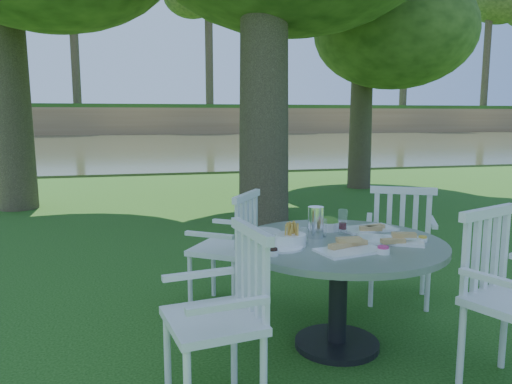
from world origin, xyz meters
TOP-DOWN VIEW (x-y plane):
  - ground at (0.00, 0.00)m, footprint 140.00×140.00m
  - table at (0.23, -1.17)m, footprint 1.36×1.36m
  - chair_ne at (1.00, -0.58)m, footprint 0.65×0.64m
  - chair_nw at (-0.31, -0.36)m, footprint 0.63×0.64m
  - chair_sw at (-0.59, -1.70)m, footprint 0.53×0.55m
  - chair_se at (0.93, -1.83)m, footprint 0.65×0.63m
  - tableware at (0.16, -1.11)m, footprint 1.12×0.88m
  - river at (0.00, 23.00)m, footprint 100.00×28.00m
  - far_bank at (0.28, 41.12)m, footprint 100.00×18.00m

SIDE VIEW (x-z plane):
  - ground at x=0.00m, z-range 0.00..0.00m
  - river at x=0.00m, z-range -0.06..0.06m
  - chair_nw at x=-0.31m, z-range 0.08..1.02m
  - chair_sw at x=-0.59m, z-range 0.08..1.05m
  - chair_ne at x=1.00m, z-range 0.09..1.07m
  - table at x=0.23m, z-range 0.22..0.94m
  - chair_se at x=0.93m, z-range 0.09..1.10m
  - tableware at x=0.16m, z-range 0.66..0.87m
  - far_bank at x=0.28m, z-range -0.35..14.85m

